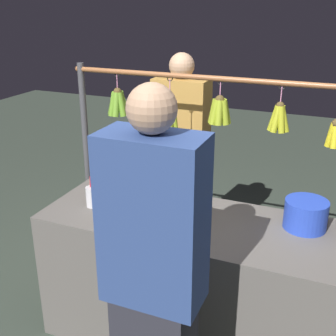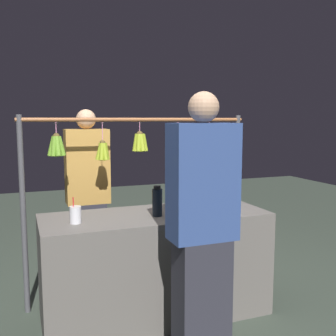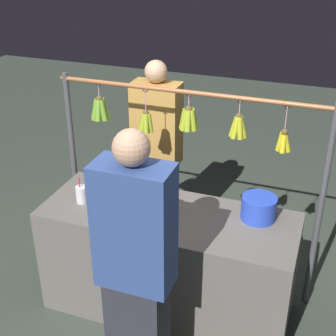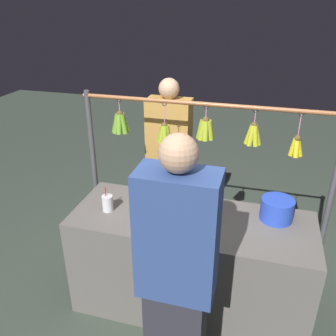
{
  "view_description": "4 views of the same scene",
  "coord_description": "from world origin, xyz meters",
  "px_view_note": "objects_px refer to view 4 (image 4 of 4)",
  "views": [
    {
      "loc": [
        -0.71,
        2.07,
        2.0
      ],
      "look_at": [
        0.16,
        0.0,
        1.12
      ],
      "focal_mm": 46.74,
      "sensor_mm": 36.0,
      "label": 1
    },
    {
      "loc": [
        0.97,
        2.82,
        1.56
      ],
      "look_at": [
        -0.1,
        0.0,
        1.18
      ],
      "focal_mm": 42.02,
      "sensor_mm": 36.0,
      "label": 2
    },
    {
      "loc": [
        -0.93,
        2.55,
        2.57
      ],
      "look_at": [
        0.0,
        0.0,
        1.17
      ],
      "focal_mm": 50.92,
      "sensor_mm": 36.0,
      "label": 3
    },
    {
      "loc": [
        -0.42,
        2.11,
        2.26
      ],
      "look_at": [
        0.18,
        0.0,
        1.2
      ],
      "focal_mm": 38.1,
      "sensor_mm": 36.0,
      "label": 4
    }
  ],
  "objects_px": {
    "blue_bucket": "(277,209)",
    "vendor_person": "(169,167)",
    "drink_cup": "(108,203)",
    "water_bottle": "(188,210)",
    "customer_person": "(177,285)"
  },
  "relations": [
    {
      "from": "water_bottle",
      "to": "drink_cup",
      "type": "xyz_separation_m",
      "value": [
        0.61,
        -0.01,
        -0.05
      ]
    },
    {
      "from": "blue_bucket",
      "to": "drink_cup",
      "type": "xyz_separation_m",
      "value": [
        1.2,
        0.22,
        -0.02
      ]
    },
    {
      "from": "blue_bucket",
      "to": "vendor_person",
      "type": "distance_m",
      "value": 1.17
    },
    {
      "from": "drink_cup",
      "to": "vendor_person",
      "type": "bearing_deg",
      "value": -104.9
    },
    {
      "from": "water_bottle",
      "to": "blue_bucket",
      "type": "height_order",
      "value": "water_bottle"
    },
    {
      "from": "drink_cup",
      "to": "customer_person",
      "type": "height_order",
      "value": "customer_person"
    },
    {
      "from": "water_bottle",
      "to": "customer_person",
      "type": "height_order",
      "value": "customer_person"
    },
    {
      "from": "water_bottle",
      "to": "blue_bucket",
      "type": "distance_m",
      "value": 0.64
    },
    {
      "from": "blue_bucket",
      "to": "customer_person",
      "type": "height_order",
      "value": "customer_person"
    },
    {
      "from": "drink_cup",
      "to": "vendor_person",
      "type": "height_order",
      "value": "vendor_person"
    },
    {
      "from": "blue_bucket",
      "to": "vendor_person",
      "type": "relative_size",
      "value": 0.14
    },
    {
      "from": "blue_bucket",
      "to": "customer_person",
      "type": "bearing_deg",
      "value": 58.64
    },
    {
      "from": "water_bottle",
      "to": "vendor_person",
      "type": "relative_size",
      "value": 0.14
    },
    {
      "from": "water_bottle",
      "to": "drink_cup",
      "type": "height_order",
      "value": "water_bottle"
    },
    {
      "from": "water_bottle",
      "to": "drink_cup",
      "type": "distance_m",
      "value": 0.61
    }
  ]
}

